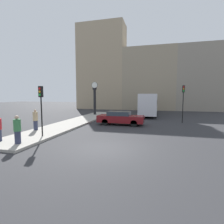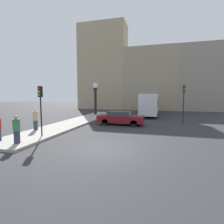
% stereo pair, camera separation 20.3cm
% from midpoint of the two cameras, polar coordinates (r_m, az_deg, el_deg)
% --- Properties ---
extents(ground_plane, '(120.00, 120.00, 0.00)m').
position_cam_midpoint_polar(ground_plane, '(10.09, -1.83, -11.93)').
color(ground_plane, '#2D2D30').
extents(sidewalk_corner, '(3.13, 20.78, 0.16)m').
position_cam_midpoint_polar(sidewalk_corner, '(19.86, -10.94, -3.08)').
color(sidewalk_corner, '#A39E93').
rests_on(sidewalk_corner, ground_plane).
extents(building_row, '(29.10, 5.00, 18.19)m').
position_cam_midpoint_polar(building_row, '(37.95, 9.28, 12.26)').
color(building_row, tan).
rests_on(building_row, ground_plane).
extents(sedan_car, '(4.65, 1.73, 1.37)m').
position_cam_midpoint_polar(sedan_car, '(17.79, 3.10, -1.93)').
color(sedan_car, maroon).
rests_on(sedan_car, ground_plane).
extents(bus_distant, '(2.36, 9.65, 3.19)m').
position_cam_midpoint_polar(bus_distant, '(26.79, 12.46, 2.82)').
color(bus_distant, silver).
rests_on(bus_distant, ground_plane).
extents(traffic_light_near, '(0.26, 0.24, 3.48)m').
position_cam_midpoint_polar(traffic_light_near, '(13.04, -21.90, 3.54)').
color(traffic_light_near, black).
rests_on(traffic_light_near, sidewalk_corner).
extents(traffic_light_far, '(0.26, 0.24, 4.07)m').
position_cam_midpoint_polar(traffic_light_far, '(20.33, 22.65, 4.76)').
color(traffic_light_far, black).
rests_on(traffic_light_far, ground_plane).
extents(street_clock, '(0.92, 0.48, 4.78)m').
position_cam_midpoint_polar(street_clock, '(25.88, -5.22, 4.25)').
color(street_clock, black).
rests_on(street_clock, sidewalk_corner).
extents(pedestrian_green_hoodie, '(0.41, 0.41, 1.68)m').
position_cam_midpoint_polar(pedestrian_green_hoodie, '(11.81, -28.28, -5.08)').
color(pedestrian_green_hoodie, '#2D334C').
rests_on(pedestrian_green_hoodie, sidewalk_corner).
extents(pedestrian_tan_coat, '(0.39, 0.39, 1.70)m').
position_cam_midpoint_polar(pedestrian_tan_coat, '(15.70, -23.40, -2.32)').
color(pedestrian_tan_coat, '#2D334C').
rests_on(pedestrian_tan_coat, sidewalk_corner).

